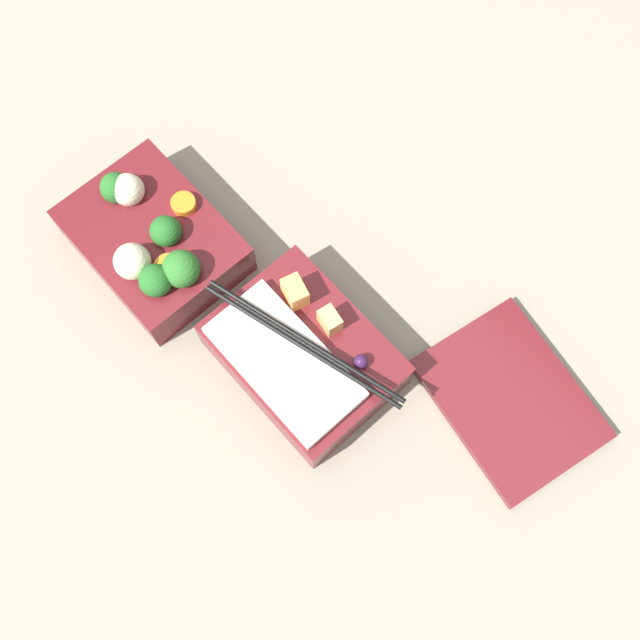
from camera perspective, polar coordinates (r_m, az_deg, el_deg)
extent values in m
plane|color=gray|center=(0.82, -7.53, 1.15)|extent=(3.00, 3.00, 0.00)
cube|color=maroon|center=(0.84, -12.53, 5.92)|extent=(0.18, 0.14, 0.05)
sphere|color=#236023|center=(0.78, -12.42, 2.96)|extent=(0.03, 0.03, 0.03)
sphere|color=#236023|center=(0.80, -11.76, 6.58)|extent=(0.03, 0.03, 0.03)
sphere|color=#236023|center=(0.84, -15.30, 9.70)|extent=(0.03, 0.03, 0.03)
sphere|color=#2D7028|center=(0.78, -10.54, 3.85)|extent=(0.04, 0.04, 0.04)
cylinder|color=orange|center=(0.79, -11.49, 3.98)|extent=(0.04, 0.04, 0.01)
cylinder|color=orange|center=(0.82, -10.36, 8.71)|extent=(0.04, 0.04, 0.01)
sphere|color=beige|center=(0.79, -14.12, 4.35)|extent=(0.04, 0.04, 0.04)
sphere|color=beige|center=(0.83, -14.53, 9.52)|extent=(0.04, 0.04, 0.04)
cube|color=maroon|center=(0.77, -1.21, -2.67)|extent=(0.18, 0.14, 0.05)
cube|color=silver|center=(0.74, -2.93, -3.39)|extent=(0.16, 0.08, 0.01)
cube|color=#F4A356|center=(0.75, -1.92, 2.13)|extent=(0.03, 0.03, 0.03)
cube|color=#EAB266|center=(0.74, 0.76, -0.02)|extent=(0.03, 0.02, 0.02)
sphere|color=#381942|center=(0.74, 3.11, -3.18)|extent=(0.01, 0.01, 0.01)
cylinder|color=black|center=(0.73, -1.42, -1.99)|extent=(0.22, 0.07, 0.01)
cylinder|color=black|center=(0.73, -1.12, -1.55)|extent=(0.22, 0.07, 0.01)
cube|color=maroon|center=(0.80, 14.28, -5.86)|extent=(0.20, 0.16, 0.01)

